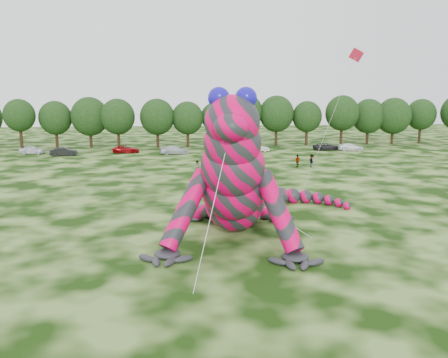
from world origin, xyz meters
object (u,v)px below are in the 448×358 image
object	(u,v)px
spectator_3	(298,161)
tree_8	(188,124)
car_0	(32,150)
spectator_1	(197,167)
tree_14	(368,122)
tree_10	(245,120)
flying_kite	(352,66)
tree_6	(118,124)
spectator_5	(243,180)
car_2	(126,149)
tree_4	(56,124)
car_7	(351,147)
tree_9	(214,125)
tree_11	(276,121)
car_5	(258,148)
inflatable_gecko	(235,159)
spectator_2	(312,161)
tree_15	(393,121)
tree_13	(342,120)
car_1	(64,152)
tree_5	(90,122)
tree_7	(157,123)
tree_12	(307,123)
tree_3	(20,124)
tree_16	(421,121)
car_3	(175,150)
car_4	(228,149)

from	to	relation	value
spectator_3	tree_8	bearing A→B (deg)	-90.98
car_0	spectator_1	size ratio (longest dim) A/B	2.41
tree_14	tree_10	bearing A→B (deg)	-179.68
flying_kite	tree_6	xyz separation A→B (m)	(-26.32, 48.49, -7.77)
spectator_5	car_2	bearing A→B (deg)	66.15
tree_4	car_0	size ratio (longest dim) A/B	2.14
car_7	tree_9	bearing A→B (deg)	77.28
car_0	tree_11	bearing A→B (deg)	-70.80
flying_kite	car_5	xyz separation A→B (m)	(-0.49, 40.17, -11.87)
inflatable_gecko	spectator_2	bearing A→B (deg)	71.79
tree_6	car_7	xyz separation A→B (m)	(43.10, -8.70, -4.08)
tree_15	spectator_5	bearing A→B (deg)	-132.89
tree_13	car_1	xyz separation A→B (m)	(-52.58, -10.71, -4.34)
tree_5	tree_15	world-z (taller)	tree_5
tree_9	car_0	size ratio (longest dim) A/B	2.05
spectator_1	spectator_2	bearing A→B (deg)	142.65
inflatable_gecko	tree_15	size ratio (longest dim) A/B	2.19
car_1	car_7	bearing A→B (deg)	-95.20
tree_11	tree_7	bearing A→B (deg)	-176.67
tree_15	car_2	size ratio (longest dim) A/B	2.05
spectator_2	car_2	bearing A→B (deg)	53.12
spectator_1	tree_5	bearing A→B (deg)	-107.43
car_5	tree_8	bearing A→B (deg)	52.75
tree_12	tree_15	size ratio (longest dim) A/B	0.93
flying_kite	car_0	bearing A→B (deg)	134.30
tree_5	tree_10	distance (m)	30.52
tree_3	tree_11	bearing A→B (deg)	1.30
car_0	car_2	distance (m)	16.09
tree_16	tree_3	bearing A→B (deg)	-178.37
tree_4	tree_7	xyz separation A→B (m)	(19.56, -1.91, 0.21)
tree_7	tree_9	size ratio (longest dim) A/B	1.09
car_3	flying_kite	bearing A→B (deg)	-164.50
inflatable_gecko	tree_12	world-z (taller)	inflatable_gecko
tree_8	tree_9	bearing A→B (deg)	3.89
tree_9	tree_6	bearing A→B (deg)	-177.97
inflatable_gecko	spectator_5	xyz separation A→B (m)	(2.78, 14.20, -4.33)
spectator_5	tree_12	bearing A→B (deg)	14.17
tree_7	car_4	xyz separation A→B (m)	(12.59, -10.11, -3.99)
tree_16	car_5	world-z (taller)	tree_16
car_1	spectator_2	size ratio (longest dim) A/B	2.35
inflatable_gecko	tree_11	bearing A→B (deg)	84.02
car_1	car_5	distance (m)	33.77
tree_16	car_1	bearing A→B (deg)	-169.64
tree_11	tree_13	world-z (taller)	tree_13
tree_5	car_5	world-z (taller)	tree_5
tree_10	car_0	world-z (taller)	tree_10
spectator_3	car_4	bearing A→B (deg)	-93.69
car_3	spectator_3	size ratio (longest dim) A/B	2.85
tree_12	tree_16	distance (m)	25.49
car_2	car_0	bearing A→B (deg)	92.03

